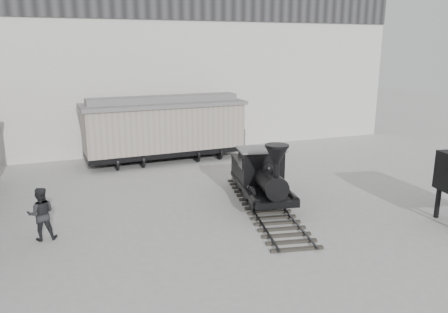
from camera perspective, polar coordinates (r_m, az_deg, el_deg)
name	(u,v)px	position (r m, az deg, el deg)	size (l,w,h in m)	color
ground	(238,242)	(15.12, 1.84, -11.11)	(90.00, 90.00, 0.00)	#9E9E9B
north_wall	(146,62)	(28.11, -10.21, 12.10)	(34.00, 2.51, 11.00)	silver
locomotive	(262,179)	(18.37, 5.04, -2.95)	(3.33, 8.38, 2.89)	black
boxcar	(165,127)	(25.25, -7.75, 3.81)	(9.31, 3.22, 3.77)	black
visitor_b	(41,214)	(16.20, -22.77, -6.92)	(0.91, 0.71, 1.86)	#252629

